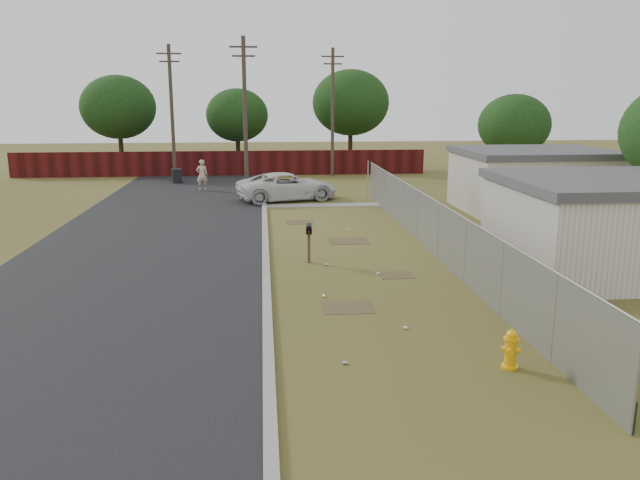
{
  "coord_description": "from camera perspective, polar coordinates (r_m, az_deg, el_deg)",
  "views": [
    {
      "loc": [
        -3.04,
        -21.07,
        5.61
      ],
      "look_at": [
        -1.24,
        -1.47,
        1.1
      ],
      "focal_mm": 35.0,
      "sensor_mm": 36.0,
      "label": 1
    }
  ],
  "objects": [
    {
      "name": "fire_hydrant",
      "position": [
        13.94,
        17.04,
        -9.56
      ],
      "size": [
        0.47,
        0.47,
        0.9
      ],
      "color": "#F1AC0C",
      "rests_on": "ground"
    },
    {
      "name": "trash_bin",
      "position": [
        42.92,
        -12.98,
        5.73
      ],
      "size": [
        0.79,
        0.78,
        0.95
      ],
      "color": "black",
      "rests_on": "ground"
    },
    {
      "name": "street",
      "position": [
        29.88,
        -12.31,
        1.83
      ],
      "size": [
        15.1,
        60.0,
        0.12
      ],
      "color": "black",
      "rests_on": "ground"
    },
    {
      "name": "pedestrian",
      "position": [
        39.13,
        -10.73,
        5.85
      ],
      "size": [
        0.76,
        0.57,
        1.9
      ],
      "primitive_type": "imported",
      "rotation": [
        0.0,
        0.0,
        3.32
      ],
      "color": "beige",
      "rests_on": "ground"
    },
    {
      "name": "privacy_fence",
      "position": [
        46.4,
        -8.94,
        6.94
      ],
      "size": [
        30.0,
        0.12,
        1.8
      ],
      "primitive_type": "cube",
      "color": "#4A0F10",
      "rests_on": "ground"
    },
    {
      "name": "horizon_trees",
      "position": [
        44.8,
        -0.28,
        11.66
      ],
      "size": [
        33.32,
        31.94,
        7.78
      ],
      "color": "#332417",
      "rests_on": "ground"
    },
    {
      "name": "ground",
      "position": [
        22.01,
        2.86,
        -1.87
      ],
      "size": [
        120.0,
        120.0,
        0.0
      ],
      "primitive_type": "plane",
      "color": "olive",
      "rests_on": "ground"
    },
    {
      "name": "utility_poles",
      "position": [
        41.75,
        -6.23,
        11.59
      ],
      "size": [
        12.6,
        8.24,
        9.0
      ],
      "color": "#463A2F",
      "rests_on": "ground"
    },
    {
      "name": "pickup_truck",
      "position": [
        34.81,
        -2.99,
        4.91
      ],
      "size": [
        6.07,
        4.01,
        1.55
      ],
      "primitive_type": "imported",
      "rotation": [
        0.0,
        0.0,
        1.85
      ],
      "color": "silver",
      "rests_on": "ground"
    },
    {
      "name": "houses",
      "position": [
        27.65,
        22.3,
        3.52
      ],
      "size": [
        9.3,
        17.24,
        3.1
      ],
      "color": "silver",
      "rests_on": "ground"
    },
    {
      "name": "chainlink_fence",
      "position": [
        23.44,
        10.11,
        0.86
      ],
      "size": [
        0.1,
        27.06,
        2.02
      ],
      "color": "#999DA1",
      "rests_on": "ground"
    },
    {
      "name": "scattered_litter",
      "position": [
        19.26,
        3.04,
        -3.92
      ],
      "size": [
        2.09,
        13.81,
        0.07
      ],
      "color": "white",
      "rests_on": "ground"
    },
    {
      "name": "mailbox",
      "position": [
        21.44,
        -1.02,
        0.7
      ],
      "size": [
        0.24,
        0.59,
        1.36
      ],
      "color": "brown",
      "rests_on": "ground"
    }
  ]
}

